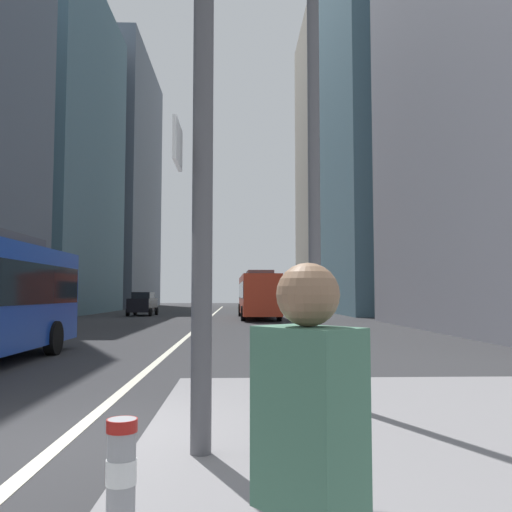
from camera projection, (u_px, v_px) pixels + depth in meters
The scene contains 14 objects.
ground_plane at pixel (194, 331), 26.44m from camera, with size 160.00×160.00×0.00m, color #303033.
lane_centre_line at pixel (206, 320), 36.41m from camera, with size 0.20×80.00×0.01m, color beige.
office_tower_left_mid at pixel (44, 151), 50.34m from camera, with size 10.65×21.17×30.31m, color slate.
office_tower_left_far at pixel (108, 183), 75.35m from camera, with size 11.52×23.33×34.58m, color slate.
office_tower_right_mid at pixel (390, 67), 52.70m from camera, with size 11.93×20.49×48.00m, color slate.
office_tower_right_far at pixel (340, 162), 78.38m from camera, with size 10.74×21.87×42.08m, color gray.
city_bus_red_receding at pixel (258, 293), 39.58m from camera, with size 2.87×11.64×3.40m.
car_oncoming_mid at pixel (143, 304), 44.84m from camera, with size 2.10×4.32×1.94m.
car_receding_near at pixel (248, 300), 66.00m from camera, with size 2.11×4.61×1.94m.
traffic_signal_gantry at pixel (24, 79), 5.76m from camera, with size 5.79×0.65×6.00m.
street_lamp_post at pixel (313, 84), 8.97m from camera, with size 5.50×0.32×8.00m.
bollard_left at pixel (121, 481), 3.38m from camera, with size 0.20×0.20×0.86m.
pedestrian_railing at pixel (290, 366), 7.01m from camera, with size 0.06×3.73×0.98m.
pedestrian_waiting at pixel (309, 477), 1.95m from camera, with size 0.43×0.45×1.76m.
Camera 1 is at (2.11, -6.72, 1.80)m, focal length 37.81 mm.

